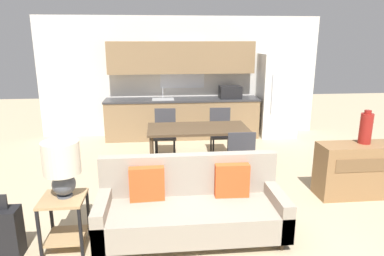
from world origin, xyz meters
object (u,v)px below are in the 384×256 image
credenza (358,170)px  dining_chair_far_right (221,131)px  vase (366,128)px  side_table (64,214)px  dining_chair_near_right (239,158)px  dining_table (198,131)px  table_lamp (62,164)px  refrigerator (277,96)px  couch (191,207)px  dining_chair_far_left (165,131)px

credenza → dining_chair_far_right: bearing=130.5°
vase → side_table: bearing=-166.5°
credenza → dining_chair_near_right: 1.69m
dining_table → side_table: (-1.68, -2.04, -0.32)m
side_table → vase: (3.92, 0.94, 0.61)m
dining_chair_far_right → dining_table: bearing=-122.9°
dining_table → side_table: dining_table is taller
dining_table → vase: bearing=-26.1°
table_lamp → dining_chair_near_right: bearing=29.5°
refrigerator → dining_table: (-2.08, -2.07, -0.23)m
couch → credenza: bearing=17.3°
refrigerator → dining_chair_far_right: 2.06m
dining_chair_far_right → vase: bearing=-46.2°
side_table → dining_chair_near_right: dining_chair_near_right is taller
dining_table → refrigerator: bearing=44.9°
table_lamp → dining_chair_far_right: bearing=51.9°
side_table → credenza: (3.85, 0.90, -0.00)m
dining_table → dining_chair_near_right: bearing=-55.7°
couch → dining_chair_far_left: 2.74m
refrigerator → vase: (0.17, -3.17, 0.06)m
table_lamp → dining_chair_far_right: 3.58m
vase → dining_chair_near_right: size_ratio=0.52×
side_table → table_lamp: table_lamp is taller
dining_table → dining_chair_far_left: size_ratio=1.80×
side_table → dining_chair_far_right: bearing=51.9°
couch → vase: (2.55, 0.81, 0.66)m
refrigerator → vase: refrigerator is taller
couch → table_lamp: table_lamp is taller
refrigerator → dining_table: 2.94m
dining_table → dining_chair_near_right: dining_chair_near_right is taller
side_table → vase: bearing=13.5°
credenza → refrigerator: bearing=91.8°
side_table → dining_chair_far_left: 3.08m
dining_table → table_lamp: 2.62m
refrigerator → table_lamp: size_ratio=3.09×
table_lamp → dining_chair_near_right: size_ratio=0.66×
couch → dining_chair_near_right: dining_chair_near_right is taller
table_lamp → vase: 4.01m
refrigerator → dining_table: bearing=-135.1°
couch → dining_chair_far_right: (0.83, 2.69, 0.16)m
refrigerator → table_lamp: bearing=-132.4°
refrigerator → dining_table: refrigerator is taller
dining_chair_far_left → credenza: bearing=-32.5°
refrigerator → dining_chair_near_right: 3.27m
dining_chair_far_right → side_table: bearing=-126.6°
refrigerator → dining_chair_near_right: size_ratio=2.04×
dining_chair_near_right → credenza: bearing=168.5°
side_table → vase: 4.08m
dining_table → credenza: 2.48m
table_lamp → vase: size_ratio=1.28×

